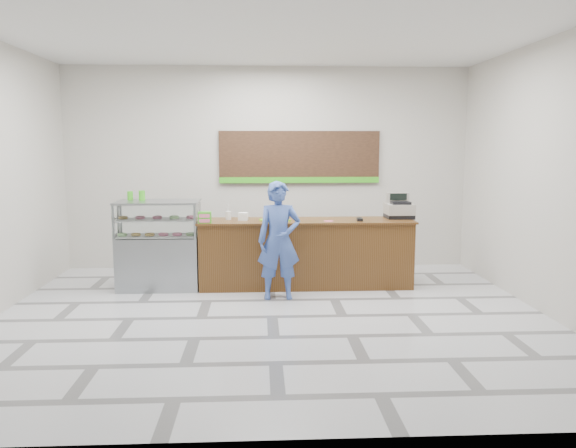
{
  "coord_description": "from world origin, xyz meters",
  "views": [
    {
      "loc": [
        -0.15,
        -6.87,
        2.15
      ],
      "look_at": [
        0.24,
        0.9,
        1.06
      ],
      "focal_mm": 35.0,
      "sensor_mm": 36.0,
      "label": 1
    }
  ],
  "objects_px": {
    "sales_counter": "(306,253)",
    "cash_register": "(399,209)",
    "display_case": "(159,244)",
    "customer": "(279,240)",
    "serving_tray": "(275,220)"
  },
  "relations": [
    {
      "from": "sales_counter",
      "to": "cash_register",
      "type": "xyz_separation_m",
      "value": [
        1.46,
        0.15,
        0.66
      ]
    },
    {
      "from": "display_case",
      "to": "customer",
      "type": "relative_size",
      "value": 0.8
    },
    {
      "from": "sales_counter",
      "to": "cash_register",
      "type": "relative_size",
      "value": 7.54
    },
    {
      "from": "sales_counter",
      "to": "display_case",
      "type": "relative_size",
      "value": 2.45
    },
    {
      "from": "sales_counter",
      "to": "serving_tray",
      "type": "relative_size",
      "value": 6.84
    },
    {
      "from": "serving_tray",
      "to": "cash_register",
      "type": "bearing_deg",
      "value": -13.01
    },
    {
      "from": "sales_counter",
      "to": "cash_register",
      "type": "bearing_deg",
      "value": 5.86
    },
    {
      "from": "cash_register",
      "to": "serving_tray",
      "type": "relative_size",
      "value": 0.91
    },
    {
      "from": "cash_register",
      "to": "serving_tray",
      "type": "distance_m",
      "value": 1.95
    },
    {
      "from": "cash_register",
      "to": "customer",
      "type": "height_order",
      "value": "customer"
    },
    {
      "from": "display_case",
      "to": "customer",
      "type": "bearing_deg",
      "value": -20.34
    },
    {
      "from": "sales_counter",
      "to": "cash_register",
      "type": "distance_m",
      "value": 1.61
    },
    {
      "from": "cash_register",
      "to": "customer",
      "type": "bearing_deg",
      "value": -157.17
    },
    {
      "from": "customer",
      "to": "serving_tray",
      "type": "bearing_deg",
      "value": 91.35
    },
    {
      "from": "sales_counter",
      "to": "display_case",
      "type": "distance_m",
      "value": 2.23
    }
  ]
}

